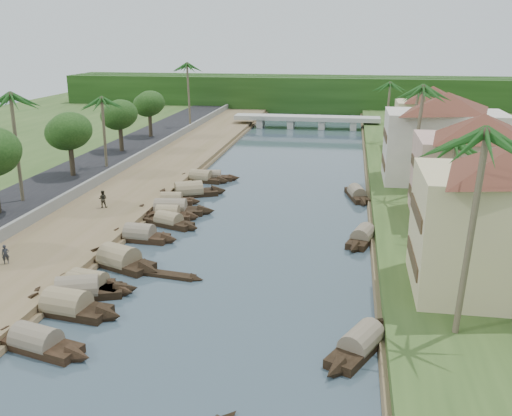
% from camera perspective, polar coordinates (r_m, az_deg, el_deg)
% --- Properties ---
extents(ground, '(220.00, 220.00, 0.00)m').
position_cam_1_polar(ground, '(43.40, -2.60, -6.86)').
color(ground, '#354650').
rests_on(ground, ground).
extents(left_bank, '(10.00, 180.00, 0.80)m').
position_cam_1_polar(left_bank, '(65.93, -12.68, 1.50)').
color(left_bank, brown).
rests_on(left_bank, ground).
extents(right_bank, '(16.00, 180.00, 1.20)m').
position_cam_1_polar(right_bank, '(62.11, 18.84, 0.23)').
color(right_bank, '#2E481D').
rests_on(right_bank, ground).
extents(road, '(8.00, 180.00, 1.40)m').
position_cam_1_polar(road, '(69.46, -19.23, 1.99)').
color(road, black).
rests_on(road, ground).
extents(retaining_wall, '(0.40, 180.00, 1.10)m').
position_cam_1_polar(retaining_wall, '(67.37, -16.06, 2.41)').
color(retaining_wall, slate).
rests_on(retaining_wall, left_bank).
extents(treeline, '(120.00, 14.00, 8.00)m').
position_cam_1_polar(treeline, '(139.72, 6.03, 11.33)').
color(treeline, '#15320D').
rests_on(treeline, ground).
extents(bridge, '(28.00, 4.00, 2.40)m').
position_cam_1_polar(bridge, '(112.24, 5.07, 8.81)').
color(bridge, '#A4A499').
rests_on(bridge, ground).
extents(building_mid, '(14.11, 14.11, 9.70)m').
position_cam_1_polar(building_mid, '(55.25, 21.34, 3.90)').
color(building_mid, '#D2A494').
rests_on(building_mid, right_bank).
extents(building_far, '(15.59, 15.59, 10.20)m').
position_cam_1_polar(building_far, '(68.55, 18.29, 6.77)').
color(building_far, beige).
rests_on(building_far, right_bank).
extents(building_distant, '(12.62, 12.62, 9.20)m').
position_cam_1_polar(building_distant, '(88.35, 17.05, 8.67)').
color(building_distant, '#C6B585').
rests_on(building_distant, right_bank).
extents(sampan_0, '(8.09, 3.55, 2.11)m').
position_cam_1_polar(sampan_0, '(36.24, -21.10, -12.45)').
color(sampan_0, black).
rests_on(sampan_0, ground).
extents(sampan_1, '(8.42, 3.05, 2.42)m').
position_cam_1_polar(sampan_1, '(39.87, -18.38, -9.36)').
color(sampan_1, black).
rests_on(sampan_1, ground).
extents(sampan_2, '(7.64, 2.97, 2.01)m').
position_cam_1_polar(sampan_2, '(42.89, -16.36, -7.27)').
color(sampan_2, black).
rests_on(sampan_2, ground).
extents(sampan_3, '(8.49, 4.52, 2.26)m').
position_cam_1_polar(sampan_3, '(41.85, -17.38, -7.98)').
color(sampan_3, black).
rests_on(sampan_3, ground).
extents(sampan_4, '(6.26, 2.41, 1.81)m').
position_cam_1_polar(sampan_4, '(42.95, -16.93, -7.30)').
color(sampan_4, black).
rests_on(sampan_4, ground).
extents(sampan_5, '(8.39, 5.02, 2.58)m').
position_cam_1_polar(sampan_5, '(46.36, -13.51, -5.17)').
color(sampan_5, black).
rests_on(sampan_5, ground).
extents(sampan_6, '(7.42, 2.28, 2.19)m').
position_cam_1_polar(sampan_6, '(51.65, -11.55, -2.73)').
color(sampan_6, black).
rests_on(sampan_6, ground).
extents(sampan_7, '(7.13, 3.89, 1.93)m').
position_cam_1_polar(sampan_7, '(54.98, -8.72, -1.37)').
color(sampan_7, black).
rests_on(sampan_7, ground).
extents(sampan_8, '(6.60, 2.09, 2.04)m').
position_cam_1_polar(sampan_8, '(56.98, -8.80, -0.71)').
color(sampan_8, black).
rests_on(sampan_8, ground).
extents(sampan_9, '(9.47, 2.96, 2.34)m').
position_cam_1_polar(sampan_9, '(58.67, -8.54, -0.17)').
color(sampan_9, black).
rests_on(sampan_9, ground).
extents(sampan_10, '(6.56, 2.21, 1.83)m').
position_cam_1_polar(sampan_10, '(61.99, -8.44, 0.75)').
color(sampan_10, black).
rests_on(sampan_10, ground).
extents(sampan_11, '(8.98, 5.57, 2.53)m').
position_cam_1_polar(sampan_11, '(64.88, -6.75, 1.57)').
color(sampan_11, black).
rests_on(sampan_11, ground).
extents(sampan_12, '(7.68, 2.57, 1.85)m').
position_cam_1_polar(sampan_12, '(71.62, -4.56, 3.09)').
color(sampan_12, black).
rests_on(sampan_12, ground).
extents(sampan_13, '(7.89, 2.86, 2.13)m').
position_cam_1_polar(sampan_13, '(71.16, -5.53, 2.98)').
color(sampan_13, black).
rests_on(sampan_13, ground).
extents(sampan_14, '(5.09, 8.17, 2.05)m').
position_cam_1_polar(sampan_14, '(34.40, 10.48, -13.17)').
color(sampan_14, black).
rests_on(sampan_14, ground).
extents(sampan_15, '(3.49, 7.50, 2.01)m').
position_cam_1_polar(sampan_15, '(51.18, 10.63, -2.87)').
color(sampan_15, black).
rests_on(sampan_15, ground).
extents(sampan_16, '(3.24, 7.96, 1.95)m').
position_cam_1_polar(sampan_16, '(64.64, 10.06, 1.35)').
color(sampan_16, black).
rests_on(sampan_16, ground).
extents(canoe_1, '(5.69, 1.69, 0.91)m').
position_cam_1_polar(canoe_1, '(43.79, -8.67, -6.68)').
color(canoe_1, black).
rests_on(canoe_1, ground).
extents(canoe_2, '(4.47, 3.06, 0.70)m').
position_cam_1_polar(canoe_2, '(61.87, -8.10, 0.44)').
color(canoe_2, black).
rests_on(canoe_2, ground).
extents(palm_0, '(3.20, 3.20, 13.09)m').
position_cam_1_polar(palm_0, '(31.70, 21.42, 6.58)').
color(palm_0, brown).
rests_on(palm_0, ground).
extents(palm_1, '(3.20, 3.20, 9.69)m').
position_cam_1_polar(palm_1, '(47.64, 18.52, 6.01)').
color(palm_1, brown).
rests_on(palm_1, ground).
extents(palm_2, '(3.20, 3.20, 12.87)m').
position_cam_1_polar(palm_2, '(60.16, 15.97, 11.28)').
color(palm_2, brown).
rests_on(palm_2, ground).
extents(palm_3, '(3.20, 3.20, 11.27)m').
position_cam_1_polar(palm_3, '(75.97, 15.40, 11.23)').
color(palm_3, brown).
rests_on(palm_3, ground).
extents(palm_5, '(3.20, 3.20, 12.12)m').
position_cam_1_polar(palm_5, '(60.60, -23.37, 10.11)').
color(palm_5, brown).
rests_on(palm_5, ground).
extents(palm_6, '(3.20, 3.20, 10.11)m').
position_cam_1_polar(palm_6, '(73.95, -15.19, 10.37)').
color(palm_6, brown).
rests_on(palm_6, ground).
extents(palm_7, '(3.20, 3.20, 10.62)m').
position_cam_1_polar(palm_7, '(92.38, 13.13, 11.91)').
color(palm_7, brown).
rests_on(palm_7, ground).
extents(palm_8, '(3.20, 3.20, 12.64)m').
position_cam_1_polar(palm_8, '(104.90, -6.81, 13.95)').
color(palm_8, brown).
rests_on(palm_8, ground).
extents(tree_3, '(5.01, 5.01, 7.33)m').
position_cam_1_polar(tree_3, '(70.65, -18.18, 7.23)').
color(tree_3, '#403424').
rests_on(tree_3, ground).
extents(tree_4, '(4.76, 4.76, 7.15)m').
position_cam_1_polar(tree_4, '(84.19, -13.50, 8.99)').
color(tree_4, '#403424').
rests_on(tree_4, ground).
extents(tree_5, '(4.64, 4.64, 7.24)m').
position_cam_1_polar(tree_5, '(95.66, -10.63, 10.15)').
color(tree_5, '#403424').
rests_on(tree_5, ground).
extents(tree_6, '(4.76, 4.76, 6.91)m').
position_cam_1_polar(tree_6, '(71.80, 21.97, 6.57)').
color(tree_6, '#403424').
rests_on(tree_6, ground).
extents(person_near, '(0.65, 0.60, 1.50)m').
position_cam_1_polar(person_near, '(47.32, -23.77, -4.26)').
color(person_near, '#26282D').
rests_on(person_near, left_bank).
extents(person_far, '(0.95, 0.79, 1.77)m').
position_cam_1_polar(person_far, '(59.30, -15.07, 0.88)').
color(person_far, '#2D2B20').
rests_on(person_far, left_bank).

